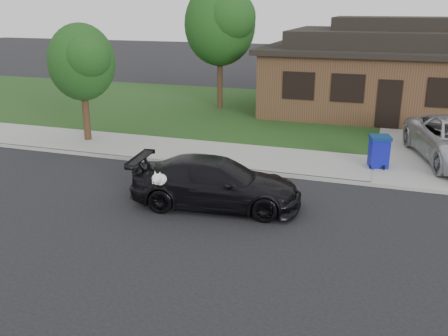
% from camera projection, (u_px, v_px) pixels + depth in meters
% --- Properties ---
extents(ground, '(120.00, 120.00, 0.00)m').
position_uv_depth(ground, '(220.00, 213.00, 13.44)').
color(ground, black).
rests_on(ground, ground).
extents(sidewalk, '(60.00, 3.00, 0.12)m').
position_uv_depth(sidewalk, '(265.00, 159.00, 17.92)').
color(sidewalk, gray).
rests_on(sidewalk, ground).
extents(curb, '(60.00, 0.12, 0.12)m').
position_uv_depth(curb, '(254.00, 172.00, 16.57)').
color(curb, gray).
rests_on(curb, ground).
extents(lawn, '(60.00, 13.00, 0.13)m').
position_uv_depth(lawn, '(304.00, 115.00, 25.12)').
color(lawn, '#193814').
rests_on(lawn, ground).
extents(driveway, '(4.50, 13.00, 0.14)m').
position_uv_depth(driveway, '(436.00, 139.00, 20.59)').
color(driveway, gray).
rests_on(driveway, ground).
extents(sedan, '(4.87, 2.53, 1.36)m').
position_uv_depth(sedan, '(216.00, 183.00, 13.72)').
color(sedan, black).
rests_on(sedan, ground).
extents(recycling_bin, '(0.80, 0.80, 1.09)m').
position_uv_depth(recycling_bin, '(379.00, 151.00, 16.71)').
color(recycling_bin, '#0C118C').
rests_on(recycling_bin, sidewalk).
extents(house, '(12.60, 8.60, 4.65)m').
position_uv_depth(house, '(392.00, 72.00, 25.05)').
color(house, '#422B1C').
rests_on(house, ground).
extents(tree_0, '(3.78, 3.60, 6.34)m').
position_uv_depth(tree_0, '(222.00, 23.00, 24.95)').
color(tree_0, '#332114').
rests_on(tree_0, ground).
extents(tree_2, '(2.73, 2.60, 4.59)m').
position_uv_depth(tree_2, '(83.00, 61.00, 19.26)').
color(tree_2, '#332114').
rests_on(tree_2, ground).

